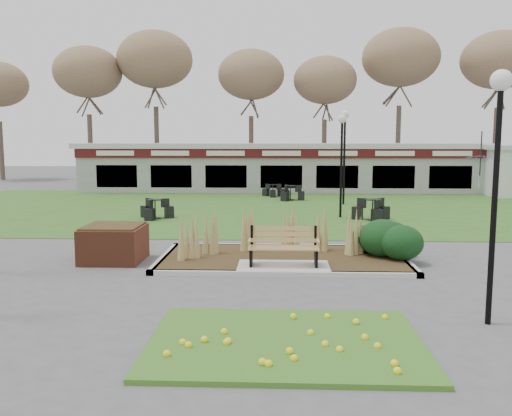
{
  "coord_description": "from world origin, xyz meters",
  "views": [
    {
      "loc": [
        -0.11,
        -12.65,
        3.16
      ],
      "look_at": [
        -0.74,
        2.0,
        1.29
      ],
      "focal_mm": 38.0,
      "sensor_mm": 36.0,
      "label": 1
    }
  ],
  "objects_px": {
    "car_black": "(173,172)",
    "bistro_set_d": "(372,213)",
    "food_pavilion": "(281,167)",
    "bistro_set_b": "(273,192)",
    "lamp_post_mid_right": "(345,136)",
    "lamp_post_far_right": "(342,143)",
    "bistro_set_c": "(290,195)",
    "brick_planter": "(114,243)",
    "lamp_post_near_right": "(498,141)",
    "park_bench": "(284,246)",
    "patio_umbrella": "(480,172)",
    "bistro_set_a": "(155,212)"
  },
  "relations": [
    {
      "from": "car_black",
      "to": "lamp_post_far_right",
      "type": "bearing_deg",
      "value": -149.4
    },
    {
      "from": "food_pavilion",
      "to": "bistro_set_c",
      "type": "relative_size",
      "value": 17.31
    },
    {
      "from": "lamp_post_mid_right",
      "to": "bistro_set_c",
      "type": "relative_size",
      "value": 3.17
    },
    {
      "from": "food_pavilion",
      "to": "bistro_set_a",
      "type": "xyz_separation_m",
      "value": [
        -5.04,
        -11.49,
        -1.2
      ]
    },
    {
      "from": "food_pavilion",
      "to": "bistro_set_b",
      "type": "height_order",
      "value": "food_pavilion"
    },
    {
      "from": "bistro_set_a",
      "to": "bistro_set_d",
      "type": "height_order",
      "value": "bistro_set_d"
    },
    {
      "from": "lamp_post_mid_right",
      "to": "food_pavilion",
      "type": "bearing_deg",
      "value": 114.73
    },
    {
      "from": "food_pavilion",
      "to": "lamp_post_far_right",
      "type": "bearing_deg",
      "value": -77.72
    },
    {
      "from": "lamp_post_mid_right",
      "to": "bistro_set_c",
      "type": "distance_m",
      "value": 4.3
    },
    {
      "from": "lamp_post_mid_right",
      "to": "lamp_post_far_right",
      "type": "xyz_separation_m",
      "value": [
        -0.63,
        -4.36,
        -0.28
      ]
    },
    {
      "from": "car_black",
      "to": "bistro_set_d",
      "type": "bearing_deg",
      "value": -147.79
    },
    {
      "from": "park_bench",
      "to": "bistro_set_c",
      "type": "distance_m",
      "value": 14.99
    },
    {
      "from": "brick_planter",
      "to": "lamp_post_far_right",
      "type": "distance_m",
      "value": 10.87
    },
    {
      "from": "bistro_set_c",
      "to": "patio_umbrella",
      "type": "xyz_separation_m",
      "value": [
        9.38,
        -0.53,
        1.27
      ]
    },
    {
      "from": "lamp_post_near_right",
      "to": "lamp_post_mid_right",
      "type": "bearing_deg",
      "value": 91.7
    },
    {
      "from": "brick_planter",
      "to": "bistro_set_b",
      "type": "xyz_separation_m",
      "value": [
        3.95,
        15.98,
        -0.24
      ]
    },
    {
      "from": "food_pavilion",
      "to": "bistro_set_d",
      "type": "height_order",
      "value": "food_pavilion"
    },
    {
      "from": "park_bench",
      "to": "patio_umbrella",
      "type": "relative_size",
      "value": 0.7
    },
    {
      "from": "park_bench",
      "to": "bistro_set_a",
      "type": "xyz_separation_m",
      "value": [
        -5.04,
        8.22,
        -0.32
      ]
    },
    {
      "from": "brick_planter",
      "to": "bistro_set_c",
      "type": "relative_size",
      "value": 1.06
    },
    {
      "from": "bistro_set_b",
      "to": "car_black",
      "type": "height_order",
      "value": "car_black"
    },
    {
      "from": "park_bench",
      "to": "car_black",
      "type": "relative_size",
      "value": 0.38
    },
    {
      "from": "lamp_post_near_right",
      "to": "bistro_set_b",
      "type": "bearing_deg",
      "value": 100.88
    },
    {
      "from": "food_pavilion",
      "to": "bistro_set_d",
      "type": "relative_size",
      "value": 16.02
    },
    {
      "from": "lamp_post_near_right",
      "to": "bistro_set_a",
      "type": "bearing_deg",
      "value": 125.47
    },
    {
      "from": "patio_umbrella",
      "to": "bistro_set_c",
      "type": "bearing_deg",
      "value": 176.74
    },
    {
      "from": "park_bench",
      "to": "lamp_post_far_right",
      "type": "height_order",
      "value": "lamp_post_far_right"
    },
    {
      "from": "bistro_set_d",
      "to": "car_black",
      "type": "distance_m",
      "value": 21.91
    },
    {
      "from": "bistro_set_d",
      "to": "lamp_post_mid_right",
      "type": "bearing_deg",
      "value": 95.89
    },
    {
      "from": "patio_umbrella",
      "to": "bistro_set_a",
      "type": "bearing_deg",
      "value": -157.33
    },
    {
      "from": "park_bench",
      "to": "car_black",
      "type": "xyz_separation_m",
      "value": [
        -8.0,
        26.75,
        0.14
      ]
    },
    {
      "from": "lamp_post_mid_right",
      "to": "bistro_set_c",
      "type": "xyz_separation_m",
      "value": [
        -2.52,
        1.75,
        -3.01
      ]
    },
    {
      "from": "bistro_set_b",
      "to": "bistro_set_d",
      "type": "distance_m",
      "value": 9.49
    },
    {
      "from": "patio_umbrella",
      "to": "lamp_post_far_right",
      "type": "bearing_deg",
      "value": -143.37
    },
    {
      "from": "bistro_set_b",
      "to": "car_black",
      "type": "bearing_deg",
      "value": 127.02
    },
    {
      "from": "food_pavilion",
      "to": "lamp_post_mid_right",
      "type": "relative_size",
      "value": 5.47
    },
    {
      "from": "bistro_set_a",
      "to": "bistro_set_b",
      "type": "height_order",
      "value": "bistro_set_a"
    },
    {
      "from": "bistro_set_a",
      "to": "food_pavilion",
      "type": "bearing_deg",
      "value": 66.31
    },
    {
      "from": "car_black",
      "to": "lamp_post_near_right",
      "type": "bearing_deg",
      "value": -158.85
    },
    {
      "from": "food_pavilion",
      "to": "car_black",
      "type": "bearing_deg",
      "value": 138.66
    },
    {
      "from": "lamp_post_mid_right",
      "to": "bistro_set_d",
      "type": "height_order",
      "value": "lamp_post_mid_right"
    },
    {
      "from": "food_pavilion",
      "to": "bistro_set_d",
      "type": "bearing_deg",
      "value": -73.15
    },
    {
      "from": "bistro_set_b",
      "to": "bistro_set_c",
      "type": "distance_m",
      "value": 1.98
    },
    {
      "from": "park_bench",
      "to": "food_pavilion",
      "type": "relative_size",
      "value": 0.07
    },
    {
      "from": "food_pavilion",
      "to": "bistro_set_c",
      "type": "height_order",
      "value": "food_pavilion"
    },
    {
      "from": "bistro_set_a",
      "to": "car_black",
      "type": "height_order",
      "value": "car_black"
    },
    {
      "from": "lamp_post_far_right",
      "to": "bistro_set_c",
      "type": "distance_m",
      "value": 6.95
    },
    {
      "from": "bistro_set_c",
      "to": "bistro_set_d",
      "type": "distance_m",
      "value": 7.51
    },
    {
      "from": "bistro_set_a",
      "to": "patio_umbrella",
      "type": "relative_size",
      "value": 0.58
    },
    {
      "from": "lamp_post_far_right",
      "to": "bistro_set_d",
      "type": "height_order",
      "value": "lamp_post_far_right"
    }
  ]
}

